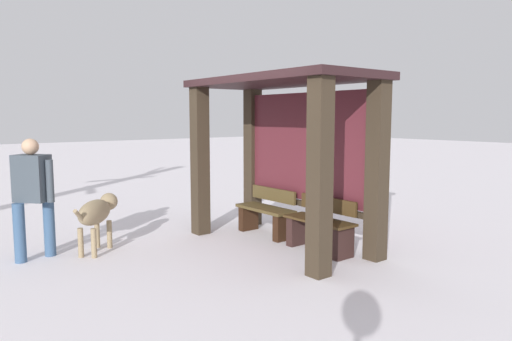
# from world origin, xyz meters

# --- Properties ---
(ground_plane) EXTENTS (60.00, 60.00, 0.00)m
(ground_plane) POSITION_xyz_m (0.00, 0.00, 0.00)
(ground_plane) COLOR silver
(bus_shelter) EXTENTS (2.86, 1.36, 2.35)m
(bus_shelter) POSITION_xyz_m (0.00, 0.14, 1.59)
(bus_shelter) COLOR #362B1E
(bus_shelter) RESTS_ON ground
(bench_left_inside) EXTENTS (1.04, 0.37, 0.71)m
(bench_left_inside) POSITION_xyz_m (-0.57, 0.24, 0.32)
(bench_left_inside) COLOR #4F3F21
(bench_left_inside) RESTS_ON ground
(bench_center_inside) EXTENTS (1.04, 0.37, 0.72)m
(bench_center_inside) POSITION_xyz_m (0.57, 0.24, 0.32)
(bench_center_inside) COLOR #3F2C15
(bench_center_inside) RESTS_ON ground
(person_walking) EXTENTS (0.52, 0.57, 1.54)m
(person_walking) POSITION_xyz_m (-1.43, -2.86, 0.89)
(person_walking) COLOR #3E4851
(person_walking) RESTS_ON ground
(dog) EXTENTS (0.82, 0.83, 0.73)m
(dog) POSITION_xyz_m (-1.29, -2.11, 0.53)
(dog) COLOR #927D5B
(dog) RESTS_ON ground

